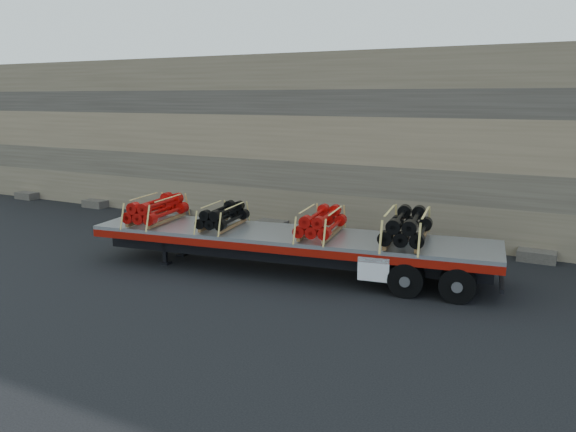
% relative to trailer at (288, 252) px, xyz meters
% --- Properties ---
extents(ground, '(120.00, 120.00, 0.00)m').
position_rel_trailer_xyz_m(ground, '(-0.25, 0.14, -0.62)').
color(ground, black).
rests_on(ground, ground).
extents(rock_wall, '(44.00, 3.00, 7.00)m').
position_rel_trailer_xyz_m(rock_wall, '(-0.25, 6.64, 2.88)').
color(rock_wall, '#7A6B54').
rests_on(rock_wall, ground).
extents(trailer, '(12.70, 4.21, 1.25)m').
position_rel_trailer_xyz_m(trailer, '(0.00, 0.00, 0.00)').
color(trailer, '#B3B6BB').
rests_on(trailer, ground).
extents(bundle_front, '(1.45, 2.41, 0.80)m').
position_rel_trailer_xyz_m(bundle_front, '(-4.56, -0.68, 1.03)').
color(bundle_front, '#B20C09').
rests_on(bundle_front, trailer).
extents(bundle_midfront, '(1.26, 2.09, 0.70)m').
position_rel_trailer_xyz_m(bundle_midfront, '(-2.16, -0.32, 0.97)').
color(bundle_midfront, black).
rests_on(bundle_midfront, trailer).
extents(bundle_midrear, '(1.38, 2.28, 0.76)m').
position_rel_trailer_xyz_m(bundle_midrear, '(1.04, 0.15, 1.00)').
color(bundle_midrear, '#B20C09').
rests_on(bundle_midrear, trailer).
extents(bundle_rear, '(1.57, 2.60, 0.87)m').
position_rel_trailer_xyz_m(bundle_rear, '(3.54, 0.53, 1.06)').
color(bundle_rear, black).
rests_on(bundle_rear, trailer).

